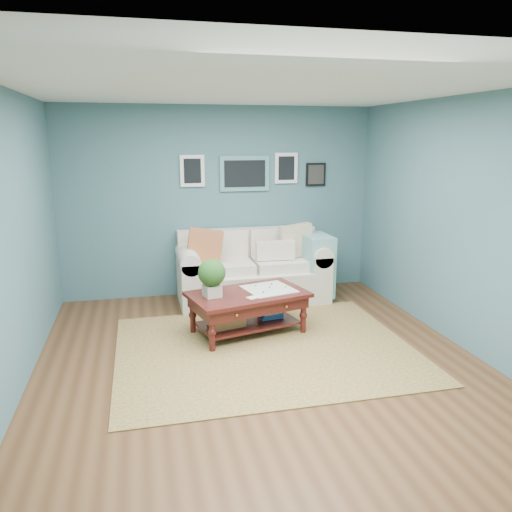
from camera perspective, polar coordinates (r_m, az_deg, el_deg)
name	(u,v)px	position (r m, az deg, el deg)	size (l,w,h in m)	color
room_shell	(261,231)	(4.89, 0.54, 2.83)	(5.00, 5.02, 2.70)	brown
area_rug	(265,349)	(5.55, 1.01, -10.53)	(3.17, 2.54, 0.01)	brown
loveseat	(258,269)	(7.06, 0.24, -1.48)	(2.11, 0.96, 1.09)	beige
coffee_table	(242,300)	(5.81, -1.60, -5.08)	(1.48, 1.08, 0.93)	black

